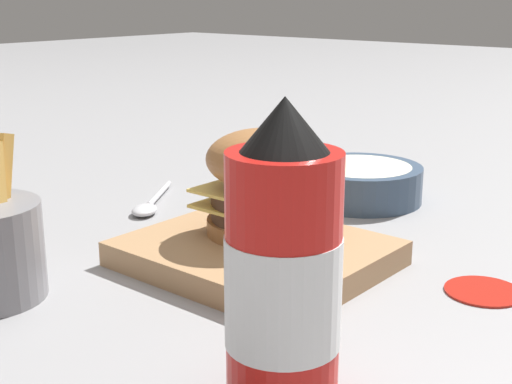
# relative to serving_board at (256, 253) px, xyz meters

# --- Properties ---
(ground_plane) EXTENTS (6.00, 6.00, 0.00)m
(ground_plane) POSITION_rel_serving_board_xyz_m (0.01, -0.08, -0.01)
(ground_plane) COLOR gray
(serving_board) EXTENTS (0.23, 0.20, 0.02)m
(serving_board) POSITION_rel_serving_board_xyz_m (0.00, 0.00, 0.00)
(serving_board) COLOR #A37A51
(serving_board) RESTS_ON ground_plane
(burger) EXTENTS (0.11, 0.11, 0.11)m
(burger) POSITION_rel_serving_board_xyz_m (-0.01, 0.03, 0.07)
(burger) COLOR #9E6638
(burger) RESTS_ON serving_board
(ketchup_bottle) EXTENTS (0.07, 0.07, 0.20)m
(ketchup_bottle) POSITION_rel_serving_board_xyz_m (0.17, -0.18, 0.08)
(ketchup_bottle) COLOR red
(ketchup_bottle) RESTS_ON ground_plane
(side_bowl) EXTENTS (0.15, 0.15, 0.05)m
(side_bowl) POSITION_rel_serving_board_xyz_m (-0.04, 0.26, 0.01)
(side_bowl) COLOR #384C66
(side_bowl) RESTS_ON ground_plane
(spoon) EXTENTS (0.10, 0.13, 0.01)m
(spoon) POSITION_rel_serving_board_xyz_m (-0.22, 0.05, -0.01)
(spoon) COLOR silver
(spoon) RESTS_ON ground_plane
(ketchup_puddle) EXTENTS (0.07, 0.07, 0.00)m
(ketchup_puddle) POSITION_rel_serving_board_xyz_m (0.20, 0.08, -0.01)
(ketchup_puddle) COLOR #B21E14
(ketchup_puddle) RESTS_ON ground_plane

